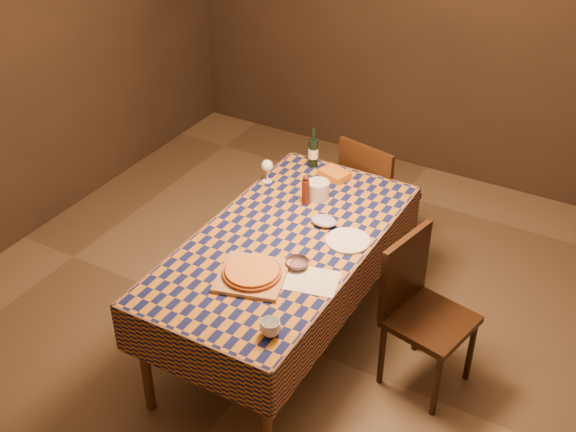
{
  "coord_description": "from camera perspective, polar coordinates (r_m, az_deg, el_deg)",
  "views": [
    {
      "loc": [
        1.66,
        -2.87,
        3.12
      ],
      "look_at": [
        0.0,
        0.05,
        0.9
      ],
      "focal_mm": 45.0,
      "sensor_mm": 36.0,
      "label": 1
    }
  ],
  "objects": [
    {
      "name": "white_plate",
      "position": [
        4.06,
        4.76,
        -1.96
      ],
      "size": [
        0.28,
        0.28,
        0.01
      ],
      "primitive_type": "cylinder",
      "rotation": [
        0.0,
        0.0,
        0.14
      ],
      "color": "white",
      "rests_on": "dining_table"
    },
    {
      "name": "chair_far",
      "position": [
        4.98,
        6.75,
        1.79
      ],
      "size": [
        0.5,
        0.5,
        0.93
      ],
      "color": "black",
      "rests_on": "ground"
    },
    {
      "name": "flour_bag",
      "position": [
        4.18,
        2.84,
        -0.39
      ],
      "size": [
        0.17,
        0.13,
        0.05
      ],
      "primitive_type": "ellipsoid",
      "rotation": [
        0.0,
        0.0,
        0.08
      ],
      "color": "#A4ACD2",
      "rests_on": "dining_table"
    },
    {
      "name": "pepper_mill",
      "position": [
        4.33,
        1.4,
        2.04
      ],
      "size": [
        0.06,
        0.06,
        0.2
      ],
      "color": "#461710",
      "rests_on": "dining_table"
    },
    {
      "name": "deli_tub",
      "position": [
        4.41,
        2.39,
        2.07
      ],
      "size": [
        0.15,
        0.15,
        0.11
      ],
      "primitive_type": "cylinder",
      "rotation": [
        0.0,
        0.0,
        0.12
      ],
      "color": "silver",
      "rests_on": "dining_table"
    },
    {
      "name": "room",
      "position": [
        3.76,
        -0.38,
        5.36
      ],
      "size": [
        5.0,
        5.1,
        2.7
      ],
      "color": "brown",
      "rests_on": "ground"
    },
    {
      "name": "wine_bottle",
      "position": [
        4.73,
        2.0,
        5.06
      ],
      "size": [
        0.07,
        0.07,
        0.27
      ],
      "color": "black",
      "rests_on": "dining_table"
    },
    {
      "name": "cutting_board",
      "position": [
        3.79,
        -2.84,
        -4.73
      ],
      "size": [
        0.43,
        0.43,
        0.02
      ],
      "primitive_type": "cube",
      "rotation": [
        0.0,
        0.0,
        0.28
      ],
      "color": "#A97A4F",
      "rests_on": "dining_table"
    },
    {
      "name": "dining_table",
      "position": [
        4.11,
        -0.34,
        -2.73
      ],
      "size": [
        0.94,
        1.84,
        0.77
      ],
      "color": "brown",
      "rests_on": "ground"
    },
    {
      "name": "bowl",
      "position": [
        3.85,
        0.73,
        -3.79
      ],
      "size": [
        0.15,
        0.15,
        0.04
      ],
      "primitive_type": "imported",
      "rotation": [
        0.0,
        0.0,
        0.23
      ],
      "color": "#5F4850",
      "rests_on": "dining_table"
    },
    {
      "name": "chair_right",
      "position": [
        4.07,
        10.33,
        -6.9
      ],
      "size": [
        0.51,
        0.5,
        0.93
      ],
      "color": "black",
      "rests_on": "ground"
    },
    {
      "name": "tumbler",
      "position": [
        3.44,
        -1.41,
        -8.83
      ],
      "size": [
        0.13,
        0.13,
        0.08
      ],
      "primitive_type": "imported",
      "rotation": [
        0.0,
        0.0,
        -0.36
      ],
      "color": "white",
      "rests_on": "dining_table"
    },
    {
      "name": "pizza",
      "position": [
        3.77,
        -2.85,
        -4.43
      ],
      "size": [
        0.41,
        0.41,
        0.03
      ],
      "color": "#8B3A17",
      "rests_on": "cutting_board"
    },
    {
      "name": "flour_patch",
      "position": [
        3.77,
        1.79,
        -5.09
      ],
      "size": [
        0.33,
        0.29,
        0.0
      ],
      "primitive_type": "cube",
      "rotation": [
        0.0,
        0.0,
        0.24
      ],
      "color": "silver",
      "rests_on": "dining_table"
    },
    {
      "name": "wine_glass",
      "position": [
        4.55,
        -1.67,
        3.94
      ],
      "size": [
        0.08,
        0.08,
        0.15
      ],
      "color": "silver",
      "rests_on": "dining_table"
    },
    {
      "name": "takeout_container",
      "position": [
        4.64,
        3.69,
        3.33
      ],
      "size": [
        0.21,
        0.17,
        0.05
      ],
      "primitive_type": "cube",
      "rotation": [
        0.0,
        0.0,
        -0.28
      ],
      "color": "#C66C1A",
      "rests_on": "dining_table"
    }
  ]
}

